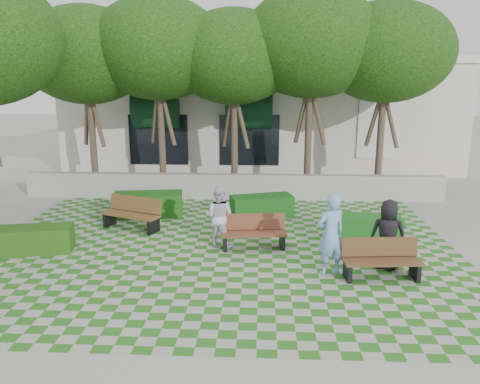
{
  "coord_description": "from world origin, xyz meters",
  "views": [
    {
      "loc": [
        1.05,
        -10.16,
        4.27
      ],
      "look_at": [
        0.5,
        1.5,
        1.4
      ],
      "focal_mm": 35.0,
      "sensor_mm": 36.0,
      "label": 1
    }
  ],
  "objects_px": {
    "bench_east": "(381,260)",
    "hedge_midright": "(262,206)",
    "bench_west": "(132,214)",
    "person_blue": "(331,235)",
    "person_dark": "(388,235)",
    "bench_mid": "(253,232)",
    "person_white": "(219,216)",
    "hedge_east": "(366,228)",
    "hedge_midleft": "(148,204)",
    "hedge_west": "(35,240)"
  },
  "relations": [
    {
      "from": "bench_east",
      "to": "hedge_midright",
      "type": "distance_m",
      "value": 5.25
    },
    {
      "from": "bench_west",
      "to": "person_blue",
      "type": "bearing_deg",
      "value": -6.84
    },
    {
      "from": "bench_east",
      "to": "person_dark",
      "type": "xyz_separation_m",
      "value": [
        0.25,
        0.55,
        0.39
      ]
    },
    {
      "from": "bench_east",
      "to": "bench_mid",
      "type": "relative_size",
      "value": 1.0
    },
    {
      "from": "bench_west",
      "to": "person_dark",
      "type": "height_order",
      "value": "person_dark"
    },
    {
      "from": "person_dark",
      "to": "person_white",
      "type": "height_order",
      "value": "person_dark"
    },
    {
      "from": "hedge_east",
      "to": "person_white",
      "type": "xyz_separation_m",
      "value": [
        -3.92,
        -0.72,
        0.48
      ]
    },
    {
      "from": "hedge_east",
      "to": "person_blue",
      "type": "relative_size",
      "value": 1.0
    },
    {
      "from": "bench_mid",
      "to": "hedge_midleft",
      "type": "height_order",
      "value": "bench_mid"
    },
    {
      "from": "hedge_east",
      "to": "person_white",
      "type": "relative_size",
      "value": 1.15
    },
    {
      "from": "bench_west",
      "to": "bench_mid",
      "type": "bearing_deg",
      "value": 0.76
    },
    {
      "from": "bench_mid",
      "to": "hedge_east",
      "type": "xyz_separation_m",
      "value": [
        3.03,
        0.84,
        -0.1
      ]
    },
    {
      "from": "hedge_midleft",
      "to": "hedge_west",
      "type": "xyz_separation_m",
      "value": [
        -2.1,
        -3.26,
        -0.05
      ]
    },
    {
      "from": "bench_east",
      "to": "bench_west",
      "type": "relative_size",
      "value": 0.92
    },
    {
      "from": "hedge_midright",
      "to": "hedge_west",
      "type": "height_order",
      "value": "hedge_midright"
    },
    {
      "from": "hedge_east",
      "to": "person_dark",
      "type": "bearing_deg",
      "value": -89.25
    },
    {
      "from": "bench_east",
      "to": "hedge_midleft",
      "type": "distance_m",
      "value": 7.62
    },
    {
      "from": "person_blue",
      "to": "person_dark",
      "type": "bearing_deg",
      "value": 171.07
    },
    {
      "from": "hedge_midleft",
      "to": "person_dark",
      "type": "height_order",
      "value": "person_dark"
    },
    {
      "from": "hedge_midleft",
      "to": "bench_mid",
      "type": "bearing_deg",
      "value": -39.07
    },
    {
      "from": "bench_east",
      "to": "person_blue",
      "type": "relative_size",
      "value": 0.92
    },
    {
      "from": "hedge_east",
      "to": "hedge_west",
      "type": "distance_m",
      "value": 8.61
    },
    {
      "from": "hedge_midleft",
      "to": "person_white",
      "type": "height_order",
      "value": "person_white"
    },
    {
      "from": "bench_east",
      "to": "hedge_midleft",
      "type": "relative_size",
      "value": 0.8
    },
    {
      "from": "bench_mid",
      "to": "hedge_midright",
      "type": "relative_size",
      "value": 0.89
    },
    {
      "from": "bench_mid",
      "to": "person_dark",
      "type": "xyz_separation_m",
      "value": [
        3.05,
        -1.18,
        0.39
      ]
    },
    {
      "from": "hedge_west",
      "to": "hedge_east",
      "type": "bearing_deg",
      "value": 9.05
    },
    {
      "from": "bench_mid",
      "to": "person_blue",
      "type": "distance_m",
      "value": 2.37
    },
    {
      "from": "bench_mid",
      "to": "hedge_midright",
      "type": "distance_m",
      "value": 2.84
    },
    {
      "from": "person_blue",
      "to": "person_dark",
      "type": "xyz_separation_m",
      "value": [
        1.34,
        0.36,
        -0.11
      ]
    },
    {
      "from": "person_dark",
      "to": "hedge_midright",
      "type": "bearing_deg",
      "value": -45.18
    },
    {
      "from": "bench_east",
      "to": "bench_west",
      "type": "height_order",
      "value": "bench_west"
    },
    {
      "from": "bench_mid",
      "to": "person_dark",
      "type": "bearing_deg",
      "value": -27.94
    },
    {
      "from": "hedge_midright",
      "to": "person_white",
      "type": "bearing_deg",
      "value": -111.91
    },
    {
      "from": "bench_west",
      "to": "hedge_midright",
      "type": "height_order",
      "value": "bench_west"
    },
    {
      "from": "bench_west",
      "to": "person_blue",
      "type": "xyz_separation_m",
      "value": [
        5.24,
        -2.96,
        0.48
      ]
    },
    {
      "from": "person_dark",
      "to": "hedge_east",
      "type": "bearing_deg",
      "value": -79.81
    },
    {
      "from": "hedge_east",
      "to": "hedge_west",
      "type": "height_order",
      "value": "hedge_east"
    },
    {
      "from": "hedge_west",
      "to": "person_white",
      "type": "bearing_deg",
      "value": 7.81
    },
    {
      "from": "hedge_midleft",
      "to": "person_white",
      "type": "distance_m",
      "value": 3.64
    },
    {
      "from": "bench_mid",
      "to": "person_blue",
      "type": "bearing_deg",
      "value": -48.77
    },
    {
      "from": "hedge_east",
      "to": "hedge_west",
      "type": "xyz_separation_m",
      "value": [
        -8.51,
        -1.35,
        -0.0
      ]
    },
    {
      "from": "bench_east",
      "to": "person_blue",
      "type": "distance_m",
      "value": 1.2
    },
    {
      "from": "bench_west",
      "to": "hedge_midright",
      "type": "xyz_separation_m",
      "value": [
        3.73,
        1.42,
        -0.11
      ]
    },
    {
      "from": "bench_mid",
      "to": "hedge_midleft",
      "type": "bearing_deg",
      "value": 134.16
    },
    {
      "from": "hedge_midright",
      "to": "person_white",
      "type": "relative_size",
      "value": 1.19
    },
    {
      "from": "bench_mid",
      "to": "hedge_midleft",
      "type": "xyz_separation_m",
      "value": [
        -3.38,
        2.74,
        -0.05
      ]
    },
    {
      "from": "bench_mid",
      "to": "hedge_midright",
      "type": "bearing_deg",
      "value": 79.11
    },
    {
      "from": "hedge_midleft",
      "to": "person_white",
      "type": "relative_size",
      "value": 1.32
    },
    {
      "from": "bench_east",
      "to": "bench_west",
      "type": "xyz_separation_m",
      "value": [
        -6.32,
        3.14,
        0.02
      ]
    }
  ]
}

